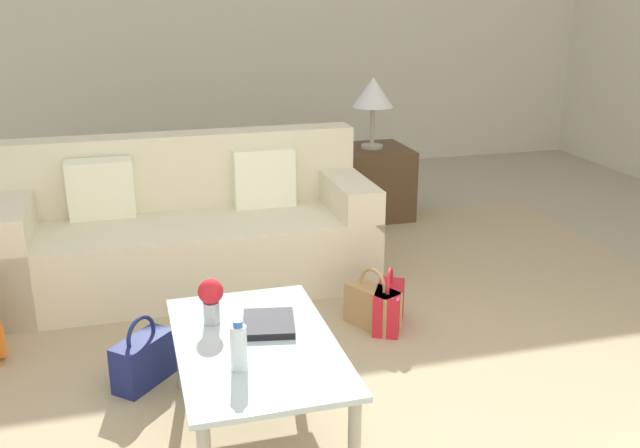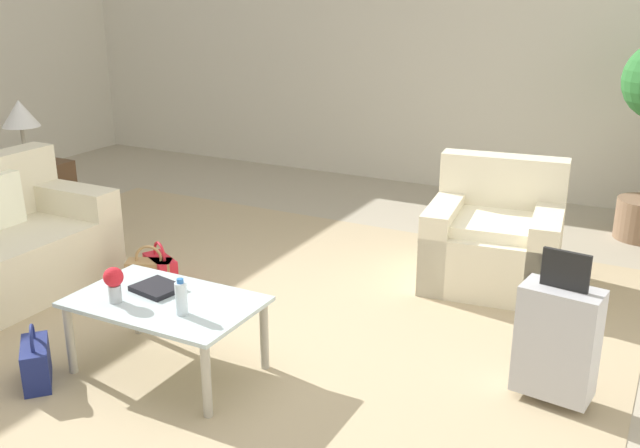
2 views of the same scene
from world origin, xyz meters
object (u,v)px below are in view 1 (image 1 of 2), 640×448
Objects in this scene: coffee_table_book at (269,324)px; flower_vase at (211,297)px; water_bottle at (239,347)px; handbag_red at (389,306)px; couch at (189,234)px; table_lamp at (373,94)px; handbag_tan at (372,306)px; handbag_navy at (143,360)px; coffee_table at (256,354)px; side_table at (371,182)px.

coffee_table_book is 0.27m from flower_vase.
handbag_red is at bearing 135.13° from water_bottle.
handbag_red is (0.99, 1.00, -0.19)m from couch.
water_bottle is 1.00× the size of flower_vase.
couch reaches higher than flower_vase.
table_lamp is 2.27m from handbag_tan.
table_lamp is 1.60× the size of handbag_navy.
couch reaches higher than water_bottle.
handbag_tan is 1.00× the size of handbag_navy.
handbag_red is (-0.81, 0.90, -0.26)m from coffee_table.
handbag_tan is at bearing -105.59° from handbag_red.
flower_vase is at bearing 41.74° from handbag_navy.
flower_vase is (-0.42, -0.05, 0.03)m from water_bottle.
side_table reaches higher than handbag_tan.
water_bottle reaches higher than handbag_tan.
table_lamp reaches higher than handbag_red.
table_lamp reaches higher than water_bottle.
flower_vase reaches higher than side_table.
couch is 6.40× the size of handbag_red.
couch is at bearing -57.84° from table_lamp.
water_bottle is 0.35× the size of side_table.
flower_vase is at bearing -32.60° from table_lamp.
handbag_navy is (2.24, -1.95, -0.89)m from table_lamp.
coffee_table is 2.92× the size of handbag_tan.
couch is 3.89× the size of side_table.
coffee_table reaches higher than handbag_red.
coffee_table is at bearing 38.98° from handbag_navy.
water_bottle reaches higher than coffee_table_book.
handbag_tan is at bearing 43.50° from couch.
coffee_table_book is 0.43× the size of side_table.
couch is 6.40× the size of handbag_navy.
coffee_table_book reaches higher than coffee_table.
table_lamp is at bearing 0.00° from side_table.
handbag_red is (0.02, 0.09, 0.00)m from handbag_tan.
side_table is (-2.68, 1.42, -0.17)m from coffee_table_book.
couch is 2.01m from table_lamp.
handbag_tan is (-0.71, 0.73, -0.33)m from coffee_table_book.
table_lamp reaches higher than handbag_navy.
couch is 1.89m from side_table.
handbag_red is (-1.01, 1.00, -0.41)m from water_bottle.
coffee_table is at bearing -23.14° from coffee_table_book.
flower_vase reaches higher than coffee_table.
table_lamp is (-3.00, 1.60, 0.48)m from water_bottle.
coffee_table_book is 3.08m from table_lamp.
flower_vase is 0.57× the size of handbag_tan.
side_table is 2.09m from handbag_tan.
side_table reaches higher than handbag_red.
side_table is 2.09m from handbag_red.
handbag_navy is (2.24, -1.95, -0.16)m from side_table.
coffee_table is at bearing -28.18° from table_lamp.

